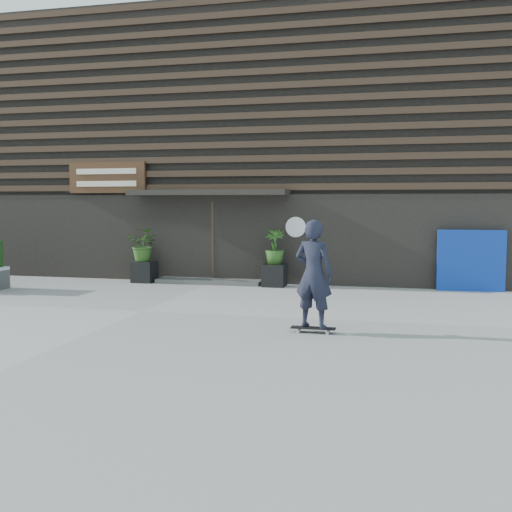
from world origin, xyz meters
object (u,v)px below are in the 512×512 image
(planter_pot_left, at_px, (144,272))
(blue_tarp, at_px, (471,261))
(skateboarder, at_px, (314,274))
(planter_pot_right, at_px, (274,275))

(planter_pot_left, height_order, blue_tarp, blue_tarp)
(blue_tarp, distance_m, skateboarder, 6.78)
(blue_tarp, bearing_deg, planter_pot_left, -179.78)
(planter_pot_right, bearing_deg, blue_tarp, 3.38)
(planter_pot_left, xyz_separation_m, planter_pot_right, (3.80, 0.00, 0.00))
(planter_pot_right, relative_size, skateboarder, 0.30)
(planter_pot_left, relative_size, skateboarder, 0.30)
(planter_pot_left, relative_size, blue_tarp, 0.36)
(planter_pot_left, distance_m, blue_tarp, 8.90)
(planter_pot_right, xyz_separation_m, skateboarder, (1.88, -5.67, 0.73))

